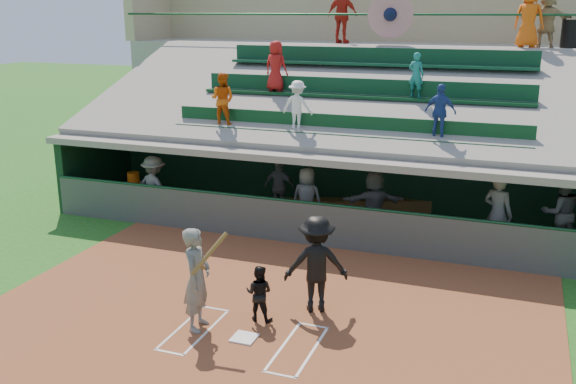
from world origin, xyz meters
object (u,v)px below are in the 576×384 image
(home_plate, at_px, (244,338))
(water_cooler, at_px, (133,178))
(batter_at_plate, at_px, (197,279))
(white_table, at_px, (132,197))
(trash_bin, at_px, (571,34))
(catcher, at_px, (259,293))

(home_plate, xyz_separation_m, water_cooler, (-6.24, 6.07, 0.93))
(home_plate, bearing_deg, water_cooler, 135.83)
(batter_at_plate, height_order, white_table, batter_at_plate)
(home_plate, distance_m, white_table, 8.72)
(home_plate, bearing_deg, trash_bin, 66.54)
(white_table, height_order, trash_bin, trash_bin)
(catcher, distance_m, white_table, 8.18)
(home_plate, xyz_separation_m, trash_bin, (5.52, 12.72, 4.99))
(catcher, height_order, white_table, catcher)
(trash_bin, bearing_deg, water_cooler, -150.50)
(batter_at_plate, bearing_deg, white_table, 132.13)
(catcher, relative_size, water_cooler, 3.08)
(home_plate, distance_m, trash_bin, 14.74)
(home_plate, bearing_deg, white_table, 136.43)
(batter_at_plate, bearing_deg, home_plate, -5.64)
(catcher, height_order, water_cooler, water_cooler)
(white_table, height_order, water_cooler, water_cooler)
(batter_at_plate, height_order, catcher, batter_at_plate)
(home_plate, distance_m, catcher, 0.95)
(batter_at_plate, relative_size, white_table, 2.30)
(white_table, bearing_deg, home_plate, -67.34)
(catcher, bearing_deg, trash_bin, -118.12)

